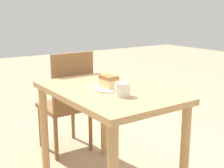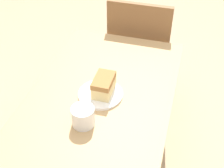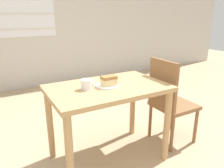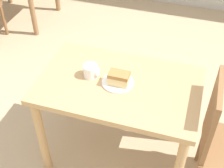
{
  "view_description": "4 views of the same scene",
  "coord_description": "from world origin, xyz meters",
  "views": [
    {
      "loc": [
        -1.58,
        1.51,
        1.28
      ],
      "look_at": [
        0.13,
        0.32,
        0.78
      ],
      "focal_mm": 50.0,
      "sensor_mm": 36.0,
      "label": 1
    },
    {
      "loc": [
        -0.88,
        0.01,
        1.71
      ],
      "look_at": [
        0.19,
        0.31,
        0.78
      ],
      "focal_mm": 50.0,
      "sensor_mm": 36.0,
      "label": 2
    },
    {
      "loc": [
        -0.73,
        -1.26,
        1.36
      ],
      "look_at": [
        0.17,
        0.34,
        0.77
      ],
      "focal_mm": 35.0,
      "sensor_mm": 36.0,
      "label": 3
    },
    {
      "loc": [
        0.54,
        -1.08,
        2.08
      ],
      "look_at": [
        0.11,
        0.31,
        0.77
      ],
      "focal_mm": 50.0,
      "sensor_mm": 36.0,
      "label": 4
    }
  ],
  "objects": [
    {
      "name": "wall_back",
      "position": [
        0.0,
        3.03,
        1.41
      ],
      "size": [
        10.0,
        0.1,
        2.8
      ],
      "color": "beige",
      "rests_on": "ground_plane"
    },
    {
      "name": "dining_table_near",
      "position": [
        0.14,
        0.35,
        0.63
      ],
      "size": [
        1.04,
        0.66,
        0.75
      ],
      "color": "tan",
      "rests_on": "ground_plane"
    },
    {
      "name": "chair_near_window",
      "position": [
        0.85,
        0.3,
        0.49
      ],
      "size": [
        0.41,
        0.41,
        0.93
      ],
      "rotation": [
        0.0,
        0.0,
        1.57
      ],
      "color": "brown",
      "rests_on": "ground_plane"
    },
    {
      "name": "plate",
      "position": [
        0.13,
        0.35,
        0.75
      ],
      "size": [
        0.21,
        0.21,
        0.01
      ],
      "color": "white",
      "rests_on": "dining_table_near"
    },
    {
      "name": "cake_slice",
      "position": [
        0.14,
        0.34,
        0.8
      ],
      "size": [
        0.13,
        0.08,
        0.08
      ],
      "color": "#E5CC89",
      "rests_on": "plate"
    },
    {
      "name": "coffee_mug",
      "position": [
        -0.05,
        0.37,
        0.79
      ],
      "size": [
        0.1,
        0.1,
        0.09
      ],
      "color": "white",
      "rests_on": "dining_table_near"
    }
  ]
}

